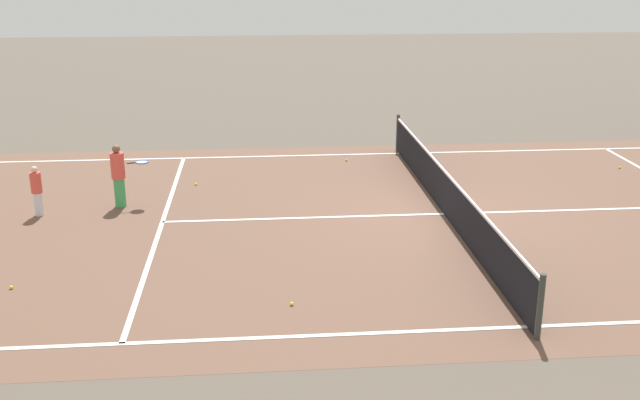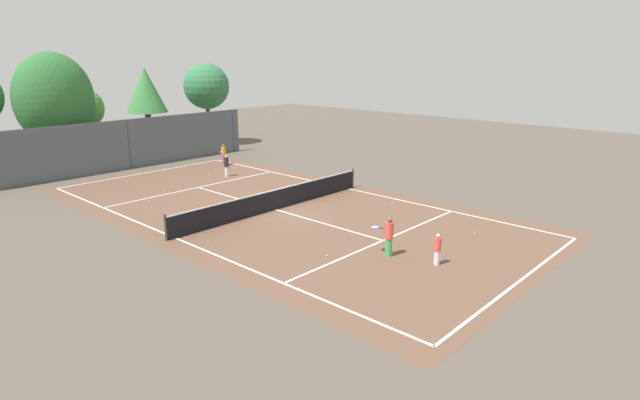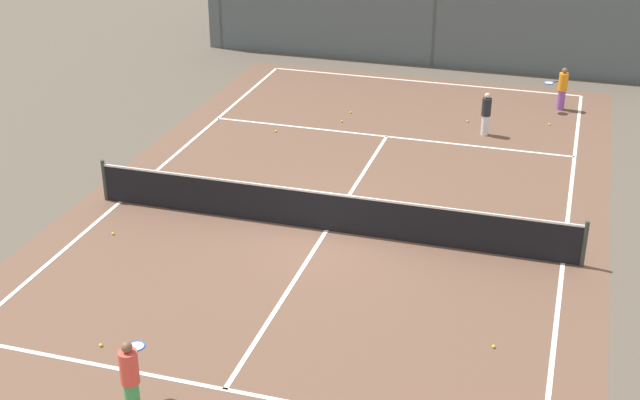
{
  "view_description": "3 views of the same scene",
  "coord_description": "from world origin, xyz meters",
  "px_view_note": "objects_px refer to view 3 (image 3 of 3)",
  "views": [
    {
      "loc": [
        15.93,
        -4.25,
        5.69
      ],
      "look_at": [
        1.12,
        -2.97,
        0.79
      ],
      "focal_mm": 42.07,
      "sensor_mm": 36.0,
      "label": 1
    },
    {
      "loc": [
        -16.1,
        -17.8,
        7.19
      ],
      "look_at": [
        0.8,
        -2.21,
        0.74
      ],
      "focal_mm": 29.06,
      "sensor_mm": 36.0,
      "label": 2
    },
    {
      "loc": [
        5.29,
        -18.07,
        9.79
      ],
      "look_at": [
        0.18,
        -1.15,
        1.36
      ],
      "focal_mm": 49.74,
      "sensor_mm": 36.0,
      "label": 3
    }
  ],
  "objects_px": {
    "tennis_ball_6": "(494,346)",
    "tennis_ball_8": "(113,234)",
    "tennis_ball_0": "(351,112)",
    "tennis_ball_4": "(549,124)",
    "tennis_ball_1": "(276,131)",
    "tennis_ball_7": "(467,121)",
    "player_2": "(130,378)",
    "player_3": "(486,113)",
    "tennis_ball_3": "(342,121)",
    "tennis_ball_2": "(101,345)",
    "player_0": "(562,88)"
  },
  "relations": [
    {
      "from": "player_0",
      "to": "tennis_ball_2",
      "type": "distance_m",
      "value": 17.99
    },
    {
      "from": "player_2",
      "to": "tennis_ball_4",
      "type": "distance_m",
      "value": 17.36
    },
    {
      "from": "tennis_ball_2",
      "to": "tennis_ball_6",
      "type": "xyz_separation_m",
      "value": [
        7.17,
        2.12,
        0.0
      ]
    },
    {
      "from": "tennis_ball_7",
      "to": "tennis_ball_2",
      "type": "bearing_deg",
      "value": -109.08
    },
    {
      "from": "player_0",
      "to": "tennis_ball_2",
      "type": "bearing_deg",
      "value": -115.11
    },
    {
      "from": "tennis_ball_0",
      "to": "tennis_ball_3",
      "type": "distance_m",
      "value": 0.88
    },
    {
      "from": "tennis_ball_1",
      "to": "tennis_ball_3",
      "type": "bearing_deg",
      "value": 39.79
    },
    {
      "from": "player_0",
      "to": "tennis_ball_1",
      "type": "xyz_separation_m",
      "value": [
        -8.2,
        -4.63,
        -0.69
      ]
    },
    {
      "from": "tennis_ball_2",
      "to": "tennis_ball_4",
      "type": "bearing_deg",
      "value": 63.24
    },
    {
      "from": "tennis_ball_1",
      "to": "tennis_ball_4",
      "type": "xyz_separation_m",
      "value": [
        7.98,
        3.05,
        0.0
      ]
    },
    {
      "from": "tennis_ball_1",
      "to": "tennis_ball_4",
      "type": "relative_size",
      "value": 1.0
    },
    {
      "from": "tennis_ball_2",
      "to": "tennis_ball_7",
      "type": "distance_m",
      "value": 15.05
    },
    {
      "from": "tennis_ball_2",
      "to": "tennis_ball_6",
      "type": "height_order",
      "value": "same"
    },
    {
      "from": "player_2",
      "to": "tennis_ball_6",
      "type": "xyz_separation_m",
      "value": [
        5.61,
        3.75,
        -0.74
      ]
    },
    {
      "from": "player_3",
      "to": "tennis_ball_6",
      "type": "height_order",
      "value": "player_3"
    },
    {
      "from": "tennis_ball_3",
      "to": "tennis_ball_6",
      "type": "distance_m",
      "value": 12.5
    },
    {
      "from": "player_3",
      "to": "tennis_ball_0",
      "type": "xyz_separation_m",
      "value": [
        -4.37,
        0.65,
        -0.65
      ]
    },
    {
      "from": "tennis_ball_0",
      "to": "tennis_ball_4",
      "type": "distance_m",
      "value": 6.26
    },
    {
      "from": "player_3",
      "to": "tennis_ball_6",
      "type": "relative_size",
      "value": 20.16
    },
    {
      "from": "tennis_ball_2",
      "to": "tennis_ball_8",
      "type": "xyz_separation_m",
      "value": [
        -2.02,
        4.16,
        0.0
      ]
    },
    {
      "from": "player_2",
      "to": "tennis_ball_4",
      "type": "height_order",
      "value": "player_2"
    },
    {
      "from": "player_2",
      "to": "tennis_ball_6",
      "type": "height_order",
      "value": "player_2"
    },
    {
      "from": "player_3",
      "to": "tennis_ball_0",
      "type": "bearing_deg",
      "value": 171.48
    },
    {
      "from": "player_3",
      "to": "tennis_ball_2",
      "type": "bearing_deg",
      "value": -112.74
    },
    {
      "from": "tennis_ball_4",
      "to": "tennis_ball_0",
      "type": "bearing_deg",
      "value": -173.06
    },
    {
      "from": "tennis_ball_6",
      "to": "tennis_ball_8",
      "type": "distance_m",
      "value": 9.42
    },
    {
      "from": "tennis_ball_2",
      "to": "tennis_ball_6",
      "type": "bearing_deg",
      "value": 16.47
    },
    {
      "from": "tennis_ball_3",
      "to": "tennis_ball_4",
      "type": "distance_m",
      "value": 6.49
    },
    {
      "from": "tennis_ball_4",
      "to": "tennis_ball_7",
      "type": "distance_m",
      "value": 2.54
    },
    {
      "from": "tennis_ball_4",
      "to": "tennis_ball_6",
      "type": "xyz_separation_m",
      "value": [
        -0.24,
        -12.57,
        0.0
      ]
    },
    {
      "from": "tennis_ball_7",
      "to": "player_0",
      "type": "bearing_deg",
      "value": 37.24
    },
    {
      "from": "player_3",
      "to": "tennis_ball_3",
      "type": "height_order",
      "value": "player_3"
    },
    {
      "from": "player_0",
      "to": "player_3",
      "type": "height_order",
      "value": "player_0"
    },
    {
      "from": "tennis_ball_1",
      "to": "tennis_ball_2",
      "type": "relative_size",
      "value": 1.0
    },
    {
      "from": "tennis_ball_7",
      "to": "tennis_ball_0",
      "type": "bearing_deg",
      "value": -175.67
    },
    {
      "from": "tennis_ball_3",
      "to": "tennis_ball_8",
      "type": "relative_size",
      "value": 1.0
    },
    {
      "from": "player_3",
      "to": "tennis_ball_8",
      "type": "height_order",
      "value": "player_3"
    },
    {
      "from": "tennis_ball_8",
      "to": "player_3",
      "type": "bearing_deg",
      "value": 50.23
    },
    {
      "from": "player_3",
      "to": "tennis_ball_1",
      "type": "bearing_deg",
      "value": -165.09
    },
    {
      "from": "player_3",
      "to": "tennis_ball_7",
      "type": "distance_m",
      "value": 1.31
    },
    {
      "from": "tennis_ball_1",
      "to": "tennis_ball_7",
      "type": "relative_size",
      "value": 1.0
    },
    {
      "from": "player_2",
      "to": "tennis_ball_3",
      "type": "relative_size",
      "value": 22.71
    },
    {
      "from": "tennis_ball_3",
      "to": "tennis_ball_8",
      "type": "height_order",
      "value": "same"
    },
    {
      "from": "player_3",
      "to": "tennis_ball_1",
      "type": "relative_size",
      "value": 20.16
    },
    {
      "from": "player_0",
      "to": "tennis_ball_4",
      "type": "relative_size",
      "value": 21.23
    },
    {
      "from": "tennis_ball_8",
      "to": "tennis_ball_6",
      "type": "bearing_deg",
      "value": -12.53
    },
    {
      "from": "player_0",
      "to": "tennis_ball_3",
      "type": "relative_size",
      "value": 21.23
    },
    {
      "from": "player_3",
      "to": "tennis_ball_6",
      "type": "xyz_separation_m",
      "value": [
        1.6,
        -11.16,
        -0.65
      ]
    },
    {
      "from": "tennis_ball_6",
      "to": "tennis_ball_7",
      "type": "bearing_deg",
      "value": 100.54
    },
    {
      "from": "player_2",
      "to": "tennis_ball_2",
      "type": "distance_m",
      "value": 2.37
    }
  ]
}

